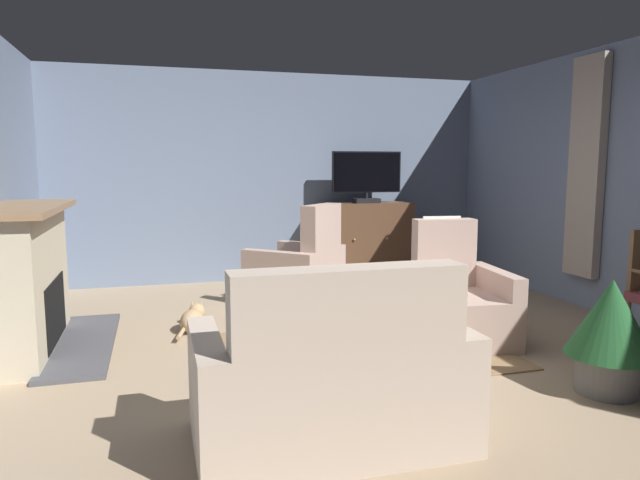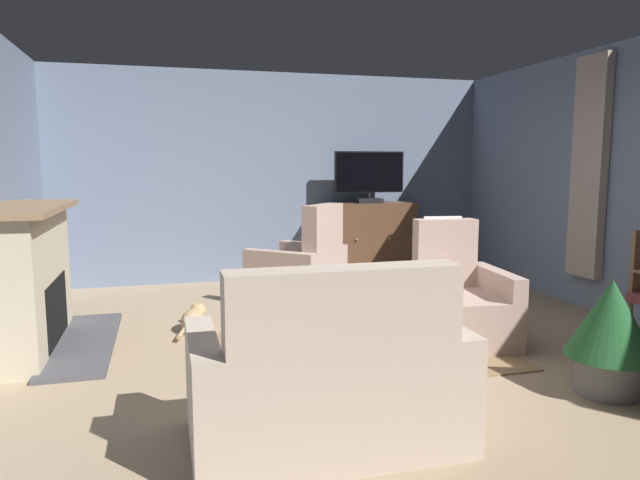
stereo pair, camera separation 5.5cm
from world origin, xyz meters
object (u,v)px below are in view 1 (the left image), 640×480
at_px(coffee_table, 295,324).
at_px(tv_remote, 282,316).
at_px(sofa_floral, 334,385).
at_px(armchair_near_window, 455,303).
at_px(armchair_angled_to_table, 300,272).
at_px(folded_newspaper, 290,316).
at_px(television, 367,176).
at_px(cat, 193,319).
at_px(tv_cabinet, 365,242).
at_px(potted_plant_leafy_by_curtain, 610,329).
at_px(fireplace, 24,282).

distance_m(coffee_table, tv_remote, 0.12).
height_order(sofa_floral, armchair_near_window, armchair_near_window).
height_order(coffee_table, sofa_floral, sofa_floral).
bearing_deg(armchair_angled_to_table, folded_newspaper, -105.85).
xyz_separation_m(television, armchair_near_window, (-0.21, -2.78, -1.06)).
height_order(coffee_table, cat, coffee_table).
bearing_deg(folded_newspaper, television, 64.99).
distance_m(tv_cabinet, sofa_floral, 4.74).
xyz_separation_m(folded_newspaper, armchair_angled_to_table, (0.60, 2.12, -0.09)).
bearing_deg(cat, tv_cabinet, 38.31).
height_order(tv_cabinet, armchair_near_window, armchair_near_window).
distance_m(television, armchair_angled_to_table, 1.89).
xyz_separation_m(tv_remote, potted_plant_leafy_by_curtain, (2.03, -0.97, 0.01)).
bearing_deg(coffee_table, folded_newspaper, 129.83).
xyz_separation_m(fireplace, tv_cabinet, (3.76, 2.12, -0.09)).
bearing_deg(armchair_angled_to_table, coffee_table, -104.89).
bearing_deg(sofa_floral, potted_plant_leafy_by_curtain, 5.55).
bearing_deg(folded_newspaper, armchair_angled_to_table, 78.54).
bearing_deg(potted_plant_leafy_by_curtain, tv_remote, 154.50).
distance_m(television, coffee_table, 3.78).
bearing_deg(folded_newspaper, armchair_near_window, 18.00).
distance_m(tv_cabinet, potted_plant_leafy_by_curtain, 4.19).
height_order(tv_remote, armchair_angled_to_table, armchair_angled_to_table).
bearing_deg(fireplace, potted_plant_leafy_by_curtain, -27.56).
relative_size(fireplace, television, 1.87).
xyz_separation_m(coffee_table, cat, (-0.65, 1.35, -0.26)).
relative_size(fireplace, folded_newspaper, 5.92).
height_order(television, potted_plant_leafy_by_curtain, television).
relative_size(coffee_table, folded_newspaper, 3.03).
height_order(sofa_floral, cat, sofa_floral).
xyz_separation_m(fireplace, folded_newspaper, (1.98, -1.09, -0.15)).
xyz_separation_m(coffee_table, potted_plant_leafy_by_curtain, (1.94, -0.93, 0.07)).
xyz_separation_m(tv_cabinet, potted_plant_leafy_by_curtain, (0.19, -4.18, -0.05)).
bearing_deg(armchair_near_window, folded_newspaper, -166.39).
relative_size(folded_newspaper, cat, 0.45).
bearing_deg(television, armchair_near_window, -94.37).
bearing_deg(armchair_near_window, television, 85.63).
bearing_deg(folded_newspaper, fireplace, 155.51).
bearing_deg(tv_remote, folded_newspaper, 148.75).
distance_m(tv_cabinet, television, 0.90).
height_order(armchair_near_window, potted_plant_leafy_by_curtain, armchair_near_window).
height_order(armchair_near_window, armchair_angled_to_table, armchair_angled_to_table).
distance_m(folded_newspaper, cat, 1.49).
bearing_deg(tv_remote, armchair_angled_to_table, -139.11).
bearing_deg(potted_plant_leafy_by_curtain, tv_cabinet, 92.58).
relative_size(coffee_table, cat, 1.37).
bearing_deg(television, tv_cabinet, 90.00).
xyz_separation_m(armchair_near_window, potted_plant_leafy_by_curtain, (0.40, -1.35, 0.11)).
xyz_separation_m(coffee_table, armchair_angled_to_table, (0.57, 2.15, -0.03)).
distance_m(tv_cabinet, folded_newspaper, 3.68).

